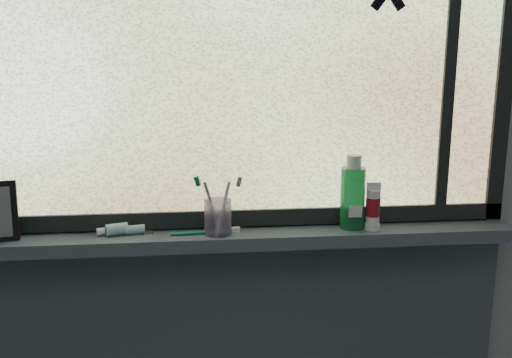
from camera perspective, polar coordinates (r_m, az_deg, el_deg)
name	(u,v)px	position (r m, az deg, el deg)	size (l,w,h in m)	color
wall_back	(248,151)	(1.72, -0.76, 2.83)	(3.00, 0.01, 2.50)	#9EA3A8
windowsill	(251,238)	(1.71, -0.50, -5.88)	(1.62, 0.14, 0.04)	#454F5C
window_pane	(249,56)	(1.67, -0.71, 12.18)	(1.50, 0.01, 1.00)	silver
frame_bottom	(249,217)	(1.74, -0.66, -3.82)	(1.60, 0.03, 0.05)	black
frame_right	(506,56)	(1.90, 23.70, 11.20)	(0.05, 0.03, 1.10)	black
frame_mullion	(450,56)	(1.83, 18.82, 11.56)	(0.04, 0.03, 1.00)	black
toothpaste_tube	(124,229)	(1.71, -13.06, -4.89)	(0.20, 0.04, 0.04)	white
toothbrush_cup	(218,217)	(1.67, -3.83, -3.82)	(0.08, 0.08, 0.10)	#A28EBC
toothbrush_lying	(201,232)	(1.68, -5.50, -5.28)	(0.22, 0.02, 0.01)	#0D775E
mouthwash_bottle	(353,192)	(1.73, 9.65, -1.28)	(0.07, 0.07, 0.18)	#1A8B44
cream_tube	(373,205)	(1.74, 11.63, -2.52)	(0.04, 0.04, 0.10)	silver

